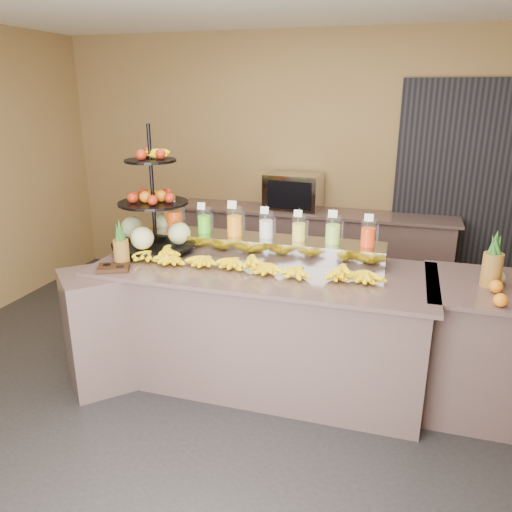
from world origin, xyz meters
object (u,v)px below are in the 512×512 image
at_px(fruit_stand, 160,220).
at_px(condiment_caddy, 114,268).
at_px(pitcher_tray, 266,247).
at_px(banana_heap, 251,261).
at_px(oven_warmer, 294,192).

distance_m(fruit_stand, condiment_caddy, 0.60).
bearing_deg(fruit_stand, condiment_caddy, -103.10).
xyz_separation_m(pitcher_tray, condiment_caddy, (-0.97, -0.64, -0.06)).
bearing_deg(condiment_caddy, banana_heap, 17.69).
bearing_deg(condiment_caddy, pitcher_tray, 33.41).
height_order(pitcher_tray, fruit_stand, fruit_stand).
bearing_deg(oven_warmer, pitcher_tray, -81.21).
bearing_deg(pitcher_tray, banana_heap, -92.70).
bearing_deg(pitcher_tray, oven_warmer, 95.38).
height_order(banana_heap, fruit_stand, fruit_stand).
relative_size(fruit_stand, oven_warmer, 1.70).
bearing_deg(fruit_stand, pitcher_tray, 5.56).
relative_size(pitcher_tray, banana_heap, 0.96).
bearing_deg(oven_warmer, banana_heap, -82.56).
bearing_deg(banana_heap, oven_warmer, 94.03).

